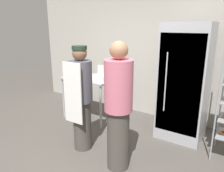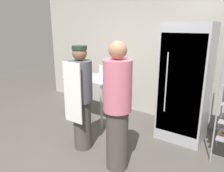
{
  "view_description": "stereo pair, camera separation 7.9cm",
  "coord_description": "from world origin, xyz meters",
  "px_view_note": "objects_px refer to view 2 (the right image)",
  "views": [
    {
      "loc": [
        1.62,
        -1.98,
        1.92
      ],
      "look_at": [
        -0.11,
        0.68,
        1.02
      ],
      "focal_mm": 35.0,
      "sensor_mm": 36.0,
      "label": 1
    },
    {
      "loc": [
        1.69,
        -1.94,
        1.92
      ],
      "look_at": [
        -0.11,
        0.68,
        1.02
      ],
      "focal_mm": 35.0,
      "sensor_mm": 36.0,
      "label": 2
    }
  ],
  "objects_px": {
    "person_baker": "(81,98)",
    "person_customer": "(117,107)",
    "refrigerator": "(185,83)",
    "donut_box": "(102,76)",
    "blender_pitcher": "(85,70)"
  },
  "relations": [
    {
      "from": "person_baker",
      "to": "person_customer",
      "type": "height_order",
      "value": "person_customer"
    },
    {
      "from": "donut_box",
      "to": "person_customer",
      "type": "relative_size",
      "value": 0.16
    },
    {
      "from": "donut_box",
      "to": "person_customer",
      "type": "height_order",
      "value": "person_customer"
    },
    {
      "from": "refrigerator",
      "to": "blender_pitcher",
      "type": "distance_m",
      "value": 2.03
    },
    {
      "from": "refrigerator",
      "to": "person_baker",
      "type": "distance_m",
      "value": 1.73
    },
    {
      "from": "refrigerator",
      "to": "person_baker",
      "type": "height_order",
      "value": "refrigerator"
    },
    {
      "from": "donut_box",
      "to": "person_baker",
      "type": "bearing_deg",
      "value": -69.04
    },
    {
      "from": "donut_box",
      "to": "blender_pitcher",
      "type": "xyz_separation_m",
      "value": [
        -0.43,
        -0.01,
        0.07
      ]
    },
    {
      "from": "refrigerator",
      "to": "blender_pitcher",
      "type": "xyz_separation_m",
      "value": [
        -2.02,
        -0.2,
        0.02
      ]
    },
    {
      "from": "refrigerator",
      "to": "person_customer",
      "type": "bearing_deg",
      "value": -108.8
    },
    {
      "from": "blender_pitcher",
      "to": "refrigerator",
      "type": "bearing_deg",
      "value": 5.74
    },
    {
      "from": "refrigerator",
      "to": "donut_box",
      "type": "distance_m",
      "value": 1.6
    },
    {
      "from": "blender_pitcher",
      "to": "person_baker",
      "type": "xyz_separation_m",
      "value": [
        0.83,
        -1.05,
        -0.15
      ]
    },
    {
      "from": "refrigerator",
      "to": "person_customer",
      "type": "height_order",
      "value": "refrigerator"
    },
    {
      "from": "donut_box",
      "to": "person_customer",
      "type": "bearing_deg",
      "value": -45.7
    }
  ]
}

